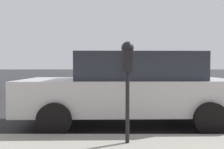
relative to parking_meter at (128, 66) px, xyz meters
name	(u,v)px	position (x,y,z in m)	size (l,w,h in m)	color
ground_plane	(134,114)	(2.64, -0.35, -1.31)	(220.00, 220.00, 0.00)	#2B2B2D
parking_meter	(128,66)	(0.00, 0.00, 0.00)	(0.21, 0.19, 1.56)	black
car_silver	(130,87)	(1.59, -0.17, -0.48)	(2.11, 4.70, 1.60)	#B7BABF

